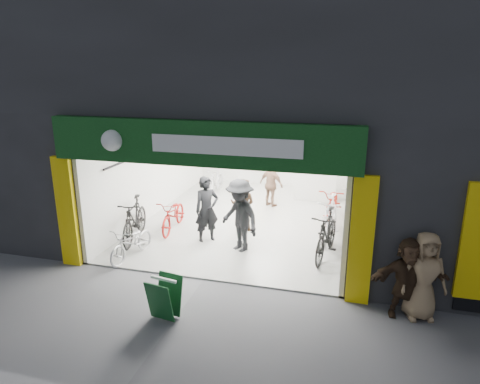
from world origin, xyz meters
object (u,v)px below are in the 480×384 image
at_px(bike_left_front, 132,242).
at_px(sandwich_board, 165,297).
at_px(bike_right_front, 327,234).
at_px(pedestrian_near, 424,276).

xyz_separation_m(bike_left_front, sandwich_board, (1.85, -2.16, 0.02)).
relative_size(bike_right_front, pedestrian_near, 1.18).
distance_m(bike_left_front, pedestrian_near, 6.49).
relative_size(pedestrian_near, sandwich_board, 2.13).
height_order(pedestrian_near, sandwich_board, pedestrian_near).
distance_m(pedestrian_near, sandwich_board, 4.75).
relative_size(bike_left_front, bike_right_front, 0.80).
distance_m(bike_right_front, sandwich_board, 4.37).
bearing_deg(pedestrian_near, bike_left_front, 158.89).
bearing_deg(sandwich_board, pedestrian_near, 24.75).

